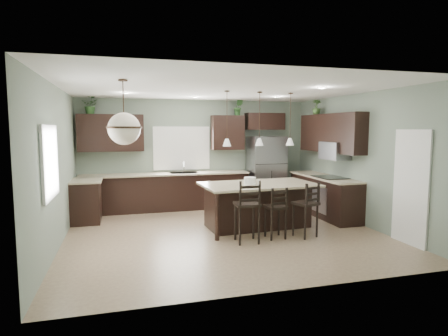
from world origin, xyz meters
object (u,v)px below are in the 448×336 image
(plant_back_left, at_px, (91,105))
(bar_stool_center, at_px, (275,213))
(serving_dish, at_px, (250,181))
(bar_stool_left, at_px, (247,211))
(refrigerator, at_px, (266,171))
(bar_stool_right, at_px, (305,209))
(kitchen_island, at_px, (259,206))

(plant_back_left, bearing_deg, bar_stool_center, -42.56)
(serving_dish, xyz_separation_m, plant_back_left, (-3.19, 2.34, 1.61))
(serving_dish, xyz_separation_m, bar_stool_center, (0.23, -0.80, -0.50))
(serving_dish, xyz_separation_m, bar_stool_left, (-0.37, -0.90, -0.42))
(refrigerator, bearing_deg, bar_stool_center, -108.51)
(bar_stool_center, height_order, bar_stool_right, bar_stool_right)
(serving_dish, relative_size, bar_stool_left, 0.21)
(kitchen_island, height_order, bar_stool_right, bar_stool_right)
(kitchen_island, xyz_separation_m, bar_stool_left, (-0.57, -0.91, 0.11))
(refrigerator, xyz_separation_m, bar_stool_right, (-0.39, -2.95, -0.40))
(bar_stool_center, xyz_separation_m, plant_back_left, (-3.42, 3.14, 2.12))
(bar_stool_left, xyz_separation_m, plant_back_left, (-2.82, 3.24, 2.03))
(bar_stool_center, relative_size, bar_stool_right, 0.93)
(bar_stool_center, relative_size, plant_back_left, 2.36)
(kitchen_island, distance_m, serving_dish, 0.57)
(bar_stool_right, xyz_separation_m, plant_back_left, (-4.00, 3.20, 2.08))
(serving_dish, bearing_deg, plant_back_left, 143.80)
(refrigerator, distance_m, bar_stool_right, 3.01)
(bar_stool_left, height_order, plant_back_left, plant_back_left)
(serving_dish, distance_m, bar_stool_left, 1.06)
(kitchen_island, relative_size, bar_stool_center, 2.37)
(plant_back_left, bearing_deg, bar_stool_left, -48.98)
(bar_stool_right, height_order, plant_back_left, plant_back_left)
(bar_stool_left, bearing_deg, plant_back_left, 134.84)
(bar_stool_center, xyz_separation_m, bar_stool_right, (0.58, -0.06, 0.04))
(bar_stool_right, bearing_deg, kitchen_island, 107.43)
(bar_stool_left, relative_size, bar_stool_right, 1.09)
(refrigerator, xyz_separation_m, plant_back_left, (-4.38, 0.25, 1.68))
(bar_stool_right, bearing_deg, serving_dish, 115.69)
(serving_dish, relative_size, bar_stool_right, 0.23)
(refrigerator, height_order, bar_stool_center, refrigerator)
(bar_stool_center, distance_m, plant_back_left, 5.10)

